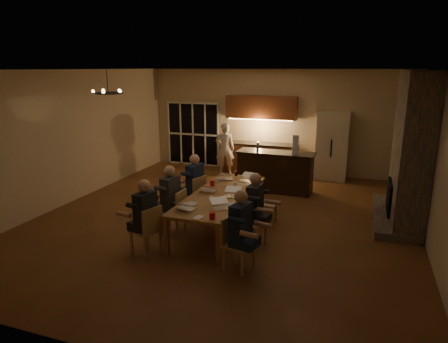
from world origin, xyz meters
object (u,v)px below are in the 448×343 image
person_right_near (241,231)px  bar_bottle (258,147)px  refrigerator (332,146)px  plate_near (231,204)px  chair_right_near (239,244)px  person_left_mid (171,199)px  laptop_c (208,186)px  person_right_mid (255,209)px  mug_front (212,199)px  bar_island (275,172)px  person_left_near (146,217)px  mug_back (217,180)px  person_left_far (195,184)px  bar_blender (295,145)px  laptop_b (220,203)px  can_cola (236,173)px  standing_person (225,149)px  chair_right_far (266,203)px  redcup_near (212,216)px  laptop_f (247,176)px  chair_left_far (193,195)px  chair_right_mid (252,222)px  redcup_mid (212,183)px  mug_mid (235,184)px  can_silver (214,202)px  chandelier (108,93)px  plate_left (190,204)px  dining_table (221,211)px  laptop_a (186,203)px  plate_far (252,185)px  laptop_e (225,175)px  chair_left_mid (173,211)px  laptop_d (232,191)px

person_right_near → bar_bottle: bearing=23.4°
refrigerator → plate_near: bearing=-105.0°
chair_right_near → person_left_mid: person_left_mid is taller
person_right_near → laptop_c: 2.05m
person_right_mid → mug_front: 0.86m
bar_island → person_left_near: size_ratio=1.48×
mug_back → plate_near: (0.76, -1.31, -0.04)m
person_right_mid → person_left_far: same height
bar_blender → laptop_b: bearing=-115.3°
mug_front → can_cola: size_ratio=0.83×
laptop_b → bar_bottle: bar_bottle is taller
person_left_near → standing_person: 5.70m
chair_right_far → redcup_near: chair_right_far is taller
person_right_near → laptop_f: bearing=26.1°
chair_left_far → chair_right_near: size_ratio=1.00×
chair_right_mid → redcup_mid: bearing=68.6°
laptop_b → can_cola: size_ratio=2.67×
standing_person → mug_mid: standing_person is taller
person_right_near → plate_near: person_right_near is taller
mug_front → person_left_mid: bearing=178.6°
redcup_mid → person_right_mid: bearing=-37.9°
laptop_c → can_silver: bearing=117.3°
person_left_far → chandelier: size_ratio=2.34×
plate_left → dining_table: bearing=68.9°
refrigerator → dining_table: (-1.81, -4.66, -0.62)m
chair_right_mid → laptop_a: 1.29m
refrigerator → laptop_f: (-1.56, -3.61, -0.14)m
dining_table → plate_far: bearing=61.4°
bar_blender → redcup_mid: bearing=-134.6°
person_left_near → can_cola: (0.72, 2.96, 0.12)m
chair_left_far → laptop_e: 0.86m
chair_left_far → can_silver: bearing=56.0°
bar_island → can_silver: size_ratio=17.06×
chandelier → plate_left: 2.77m
plate_near → person_left_near: bearing=-142.1°
person_right_near → laptop_b: bearing=52.1°
chair_left_mid → redcup_near: 1.51m
refrigerator → chair_right_mid: size_ratio=2.25×
laptop_b → plate_left: bearing=139.5°
laptop_e → redcup_near: (0.61, -2.41, -0.05)m
redcup_near → laptop_a: bearing=153.5°
mug_back → redcup_mid: 0.28m
laptop_e → mug_mid: (0.39, -0.47, -0.06)m
chair_left_far → redcup_mid: 0.66m
laptop_a → person_left_mid: bearing=-30.7°
person_left_near → chair_right_far: bearing=151.7°
laptop_b → laptop_d: bearing=53.7°
bar_island → mug_back: (-0.85, -2.17, 0.26)m
chair_right_far → chandelier: bearing=108.7°
dining_table → bar_island: bar_island is taller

